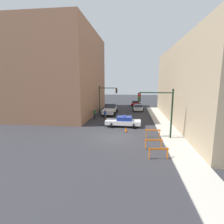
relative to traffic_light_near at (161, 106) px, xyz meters
name	(u,v)px	position (x,y,z in m)	size (l,w,h in m)	color
ground_plane	(115,138)	(-4.73, -0.30, -3.53)	(120.00, 120.00, 0.00)	#2D2D33
sidewalk_right	(174,139)	(1.47, -0.30, -3.47)	(2.40, 44.00, 0.12)	#B2ADA3
building_corner_left	(59,74)	(-16.73, 13.70, 3.92)	(14.00, 20.00, 14.91)	#93664C
building_right	(217,85)	(8.67, 7.70, 2.01)	(12.00, 28.00, 11.07)	tan
traffic_light_near	(161,106)	(0.00, 0.00, 0.00)	(3.64, 0.35, 5.20)	black
traffic_light_far	(105,96)	(-8.03, 13.89, -0.13)	(3.44, 0.35, 5.20)	black
police_car	(123,121)	(-4.09, 4.58, -2.81)	(4.75, 2.45, 1.52)	white
white_truck	(110,109)	(-7.07, 13.27, -2.62)	(2.73, 5.45, 1.90)	silver
parked_car_near	(138,107)	(-1.76, 17.66, -2.86)	(2.30, 4.32, 1.31)	silver
parked_car_mid	(136,103)	(-2.13, 24.92, -2.86)	(2.43, 4.39, 1.31)	maroon
pedestrian_crossing	(105,115)	(-7.17, 8.05, -2.67)	(0.50, 0.50, 1.66)	#382D23
pedestrian_corner	(95,114)	(-9.02, 8.90, -2.67)	(0.45, 0.45, 1.66)	black
barrier_front	(159,151)	(-0.78, -5.08, -2.91)	(1.59, 0.38, 0.90)	orange
barrier_mid	(154,142)	(-0.92, -2.97, -2.91)	(1.59, 0.35, 0.90)	orange
barrier_back	(153,132)	(-0.62, 0.33, -2.91)	(1.60, 0.23, 0.90)	orange
traffic_cone	(126,130)	(-3.63, 1.97, -3.21)	(0.36, 0.36, 0.66)	black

